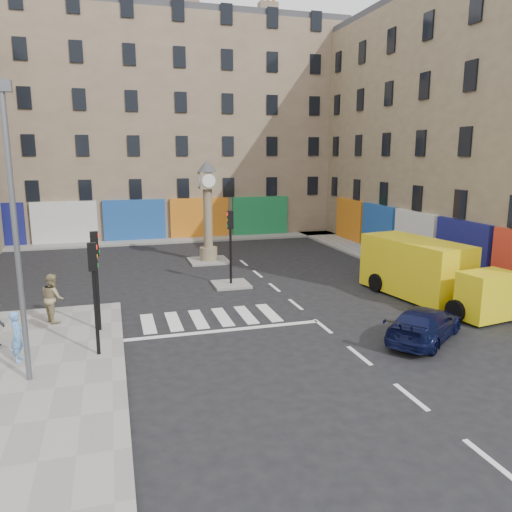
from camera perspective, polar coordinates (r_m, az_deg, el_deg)
name	(u,v)px	position (r m, az deg, el deg)	size (l,w,h in m)	color
ground	(334,335)	(18.89, 8.87, -8.93)	(120.00, 120.00, 0.00)	black
sidewalk_right	(395,263)	(31.37, 15.61, -0.83)	(2.60, 30.00, 0.15)	gray
sidewalk_far	(163,241)	(38.90, -10.61, 1.74)	(32.00, 2.40, 0.15)	gray
island_near	(231,284)	(25.48, -2.88, -3.26)	(1.80, 1.80, 0.12)	gray
island_far	(209,261)	(31.19, -5.43, -0.54)	(2.40, 2.40, 0.12)	gray
building_right	(494,130)	(34.49, 25.53, 12.84)	(10.00, 30.00, 16.00)	#8B7C5B
building_far	(152,131)	(44.17, -11.81, 13.82)	(32.00, 10.00, 17.00)	#8A755C
traffic_light_left_near	(94,281)	(16.66, -18.02, -2.71)	(0.28, 0.22, 3.70)	black
traffic_light_left_far	(96,265)	(19.00, -17.84, -0.99)	(0.28, 0.22, 3.70)	black
traffic_light_island	(230,235)	(24.95, -2.94, 2.37)	(0.28, 0.22, 3.70)	black
lamp_post	(14,221)	(15.10, -25.90, 3.66)	(0.50, 0.25, 8.30)	#595B60
clock_pillar	(208,205)	(30.65, -5.55, 5.85)	(1.20, 1.20, 6.10)	#8B7C5B
navy_sedan	(424,324)	(18.98, 18.69, -7.36)	(1.71, 4.20, 1.22)	black
yellow_van	(427,272)	(23.96, 18.91, -1.70)	(3.41, 7.63, 2.68)	yellow
pedestrian_blue	(17,336)	(17.55, -25.61, -8.26)	(0.59, 0.39, 1.61)	#5E94D7
pedestrian_tan	(53,298)	(20.95, -22.20, -4.44)	(0.93, 0.72, 1.90)	#95855B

